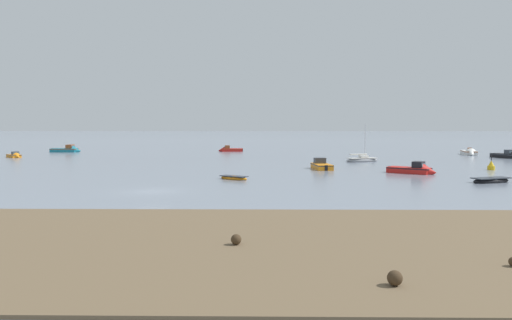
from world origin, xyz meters
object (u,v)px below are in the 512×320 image
at_px(motorboat_moored_0, 320,166).
at_px(motorboat_moored_6, 416,171).
at_px(motorboat_moored_1, 228,150).
at_px(motorboat_moored_5, 509,156).
at_px(sailboat_moored_1, 362,160).
at_px(rowboat_moored_2, 234,178).
at_px(rowboat_moored_3, 491,181).
at_px(motorboat_moored_4, 15,156).
at_px(motorboat_moored_3, 69,150).
at_px(channel_buoy, 491,166).
at_px(motorboat_moored_2, 470,153).

relative_size(motorboat_moored_0, motorboat_moored_6, 0.99).
bearing_deg(motorboat_moored_1, motorboat_moored_5, 153.14).
bearing_deg(motorboat_moored_1, sailboat_moored_1, 123.76).
xyz_separation_m(motorboat_moored_1, motorboat_moored_6, (25.60, -47.38, 0.03)).
relative_size(rowboat_moored_2, rowboat_moored_3, 0.74).
bearing_deg(motorboat_moored_6, rowboat_moored_3, -26.42).
distance_m(motorboat_moored_1, rowboat_moored_3, 63.83).
bearing_deg(motorboat_moored_5, motorboat_moored_4, -107.21).
height_order(motorboat_moored_4, motorboat_moored_6, motorboat_moored_6).
relative_size(motorboat_moored_0, motorboat_moored_3, 0.90).
distance_m(sailboat_moored_1, rowboat_moored_3, 28.26).
bearing_deg(channel_buoy, motorboat_moored_2, 71.65).
xyz_separation_m(motorboat_moored_0, sailboat_moored_1, (7.93, 12.08, -0.06)).
xyz_separation_m(motorboat_moored_1, rowboat_moored_2, (4.41, -53.75, -0.16)).
height_order(motorboat_moored_2, motorboat_moored_5, motorboat_moored_5).
relative_size(motorboat_moored_0, rowboat_moored_2, 1.69).
xyz_separation_m(sailboat_moored_1, motorboat_moored_5, (27.03, 8.56, 0.07)).
height_order(sailboat_moored_1, motorboat_moored_5, sailboat_moored_1).
bearing_deg(sailboat_moored_1, motorboat_moored_1, 109.68).
bearing_deg(motorboat_moored_4, motorboat_moored_1, 73.40).
bearing_deg(motorboat_moored_1, rowboat_moored_2, 89.95).
bearing_deg(sailboat_moored_1, channel_buoy, -63.72).
relative_size(motorboat_moored_2, motorboat_moored_4, 1.70).
height_order(motorboat_moored_2, channel_buoy, channel_buoy).
xyz_separation_m(rowboat_moored_2, channel_buoy, (32.25, 11.23, 0.32)).
xyz_separation_m(motorboat_moored_3, channel_buoy, (70.19, -39.55, 0.10)).
height_order(sailboat_moored_1, motorboat_moored_4, sailboat_moored_1).
distance_m(motorboat_moored_1, motorboat_moored_3, 33.66).
height_order(rowboat_moored_2, motorboat_moored_3, motorboat_moored_3).
relative_size(rowboat_moored_3, motorboat_moored_5, 0.75).
distance_m(motorboat_moored_0, motorboat_moored_4, 55.44).
xyz_separation_m(rowboat_moored_3, motorboat_moored_3, (-63.86, 53.17, 0.17)).
bearing_deg(motorboat_moored_3, motorboat_moored_5, -9.76).
bearing_deg(motorboat_moored_2, motorboat_moored_4, -70.94).
height_order(motorboat_moored_6, channel_buoy, channel_buoy).
bearing_deg(motorboat_moored_1, channel_buoy, 126.03).
bearing_deg(channel_buoy, rowboat_moored_3, -114.91).
bearing_deg(channel_buoy, motorboat_moored_4, 162.79).
bearing_deg(motorboat_moored_3, motorboat_moored_4, -97.22).
distance_m(motorboat_moored_2, sailboat_moored_1, 29.52).
height_order(motorboat_moored_2, sailboat_moored_1, sailboat_moored_1).
distance_m(rowboat_moored_3, channel_buoy, 15.02).
bearing_deg(motorboat_moored_2, rowboat_moored_3, -7.07).
distance_m(rowboat_moored_2, rowboat_moored_3, 26.04).
bearing_deg(motorboat_moored_4, rowboat_moored_2, 4.86).
relative_size(motorboat_moored_0, motorboat_moored_5, 0.94).
xyz_separation_m(motorboat_moored_1, sailboat_moored_1, (22.97, -28.88, -0.04)).
height_order(motorboat_moored_2, motorboat_moored_4, motorboat_moored_2).
relative_size(sailboat_moored_1, rowboat_moored_3, 1.32).
distance_m(sailboat_moored_1, rowboat_moored_2, 31.04).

